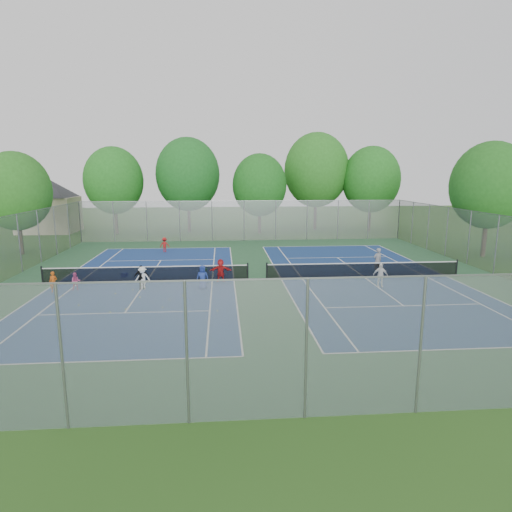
{
  "coord_description": "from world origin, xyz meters",
  "views": [
    {
      "loc": [
        -2.22,
        -26.71,
        6.7
      ],
      "look_at": [
        0.0,
        1.0,
        1.3
      ],
      "focal_mm": 30.0,
      "sensor_mm": 36.0,
      "label": 1
    }
  ],
  "objects_px": {
    "net_right": "(363,270)",
    "ball_hopper": "(205,272)",
    "instructor": "(378,261)",
    "ball_crate": "(124,275)",
    "net_left": "(147,274)"
  },
  "relations": [
    {
      "from": "net_left",
      "to": "net_right",
      "type": "height_order",
      "value": "same"
    },
    {
      "from": "ball_crate",
      "to": "ball_hopper",
      "type": "distance_m",
      "value": 5.24
    },
    {
      "from": "net_right",
      "to": "instructor",
      "type": "bearing_deg",
      "value": 34.35
    },
    {
      "from": "instructor",
      "to": "ball_crate",
      "type": "bearing_deg",
      "value": -14.99
    },
    {
      "from": "ball_crate",
      "to": "instructor",
      "type": "distance_m",
      "value": 16.91
    },
    {
      "from": "ball_crate",
      "to": "instructor",
      "type": "xyz_separation_m",
      "value": [
        16.89,
        -0.25,
        0.73
      ]
    },
    {
      "from": "net_left",
      "to": "instructor",
      "type": "distance_m",
      "value": 15.28
    },
    {
      "from": "ball_hopper",
      "to": "instructor",
      "type": "height_order",
      "value": "instructor"
    },
    {
      "from": "instructor",
      "to": "net_right",
      "type": "bearing_deg",
      "value": 20.21
    },
    {
      "from": "net_left",
      "to": "ball_hopper",
      "type": "bearing_deg",
      "value": 16.8
    },
    {
      "from": "net_left",
      "to": "ball_crate",
      "type": "bearing_deg",
      "value": 146.09
    },
    {
      "from": "instructor",
      "to": "net_left",
      "type": "bearing_deg",
      "value": -10.93
    },
    {
      "from": "net_right",
      "to": "ball_crate",
      "type": "bearing_deg",
      "value": 175.96
    },
    {
      "from": "ball_crate",
      "to": "ball_hopper",
      "type": "bearing_deg",
      "value": -0.2
    },
    {
      "from": "net_right",
      "to": "ball_hopper",
      "type": "height_order",
      "value": "net_right"
    }
  ]
}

